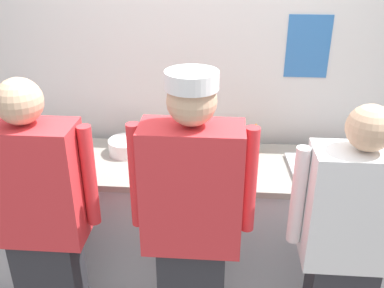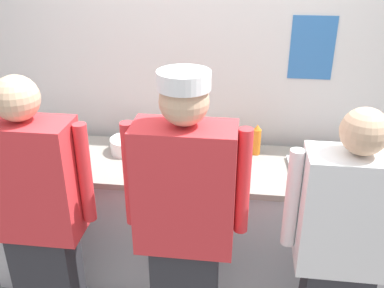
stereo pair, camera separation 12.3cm
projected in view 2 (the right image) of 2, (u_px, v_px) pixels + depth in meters
The scene contains 13 objects.
wall_back at pixel (204, 80), 3.00m from camera, with size 4.34×0.11×2.70m.
prep_counter at pixel (195, 223), 2.98m from camera, with size 2.76×0.65×0.94m.
chef_near_left at pixel (39, 219), 2.30m from camera, with size 0.61×0.24×1.68m.
chef_center at pixel (185, 227), 2.17m from camera, with size 0.62×0.24×1.74m.
chef_far_right at pixel (342, 253), 2.12m from camera, with size 0.59×0.24×1.61m.
plate_stack_front at pixel (129, 145), 2.91m from camera, with size 0.25×0.25×0.10m.
mixing_bowl_steel at pixel (46, 149), 2.81m from camera, with size 0.37×0.37×0.13m, color #B7BABF.
sheet_tray at pixel (333, 171), 2.65m from camera, with size 0.53×0.36×0.02m, color #B7BABF.
squeeze_bottle_primary at pixel (184, 142), 2.85m from camera, with size 0.05×0.05×0.19m.
squeeze_bottle_secondary at pixel (257, 140), 2.85m from camera, with size 0.06×0.06×0.21m.
ramekin_yellow_sauce at pixel (206, 159), 2.77m from camera, with size 0.09×0.09×0.04m.
ramekin_orange_sauce at pixel (208, 170), 2.65m from camera, with size 0.09×0.09×0.04m.
ramekin_green_sauce at pixel (227, 160), 2.76m from camera, with size 0.10×0.10×0.05m.
Camera 2 is at (0.29, -2.08, 2.25)m, focal length 40.35 mm.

